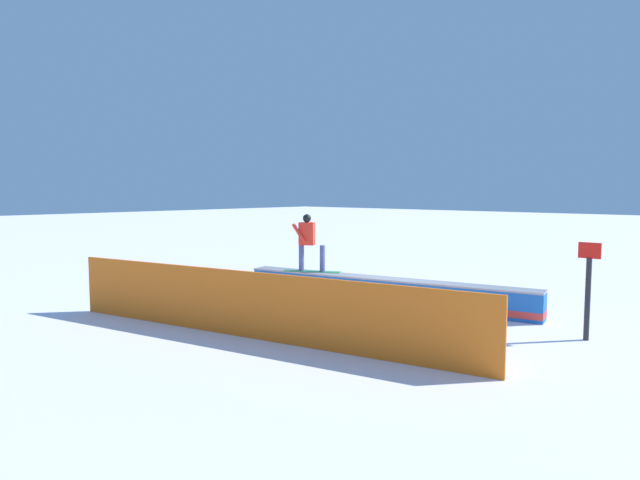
% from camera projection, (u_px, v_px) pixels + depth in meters
% --- Properties ---
extents(ground_plane, '(120.00, 120.00, 0.00)m').
position_uv_depth(ground_plane, '(383.00, 304.00, 13.77)').
color(ground_plane, white).
extents(grind_box, '(7.51, 2.11, 0.67)m').
position_uv_depth(grind_box, '(383.00, 292.00, 13.74)').
color(grind_box, blue).
rests_on(grind_box, ground_plane).
extents(snowboarder, '(1.50, 0.95, 1.53)m').
position_uv_depth(snowboarder, '(308.00, 240.00, 14.69)').
color(snowboarder, '#298356').
rests_on(snowboarder, grind_box).
extents(safety_fence, '(9.22, 2.00, 1.29)m').
position_uv_depth(safety_fence, '(252.00, 305.00, 10.56)').
color(safety_fence, orange).
rests_on(safety_fence, ground_plane).
extents(trail_marker, '(0.40, 0.10, 1.86)m').
position_uv_depth(trail_marker, '(588.00, 288.00, 10.39)').
color(trail_marker, '#262628').
rests_on(trail_marker, ground_plane).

